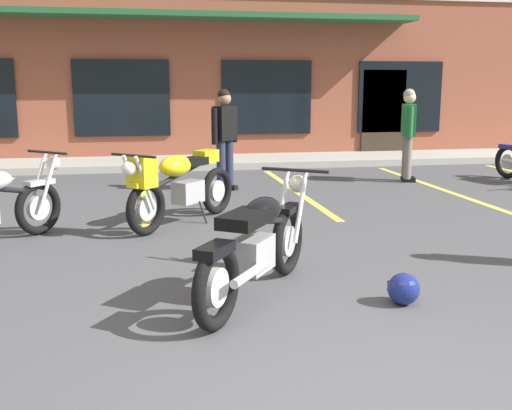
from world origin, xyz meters
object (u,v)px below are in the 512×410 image
person_near_building (225,134)px  motorcycle_black_cruiser (178,184)px  helmet_on_pavement (403,289)px  person_in_black_shirt (408,129)px  motorcycle_foreground_classic (258,244)px

person_near_building → motorcycle_black_cruiser: bearing=-110.5°
helmet_on_pavement → person_near_building: bearing=96.8°
motorcycle_black_cruiser → helmet_on_pavement: (1.60, -3.18, -0.40)m
motorcycle_black_cruiser → person_in_black_shirt: person_in_black_shirt is taller
helmet_on_pavement → person_in_black_shirt: bearing=65.6°
motorcycle_foreground_classic → person_near_building: person_near_building is taller
motorcycle_foreground_classic → person_in_black_shirt: size_ratio=1.09×
person_near_building → helmet_on_pavement: 5.76m
motorcycle_foreground_classic → person_near_building: 5.33m
motorcycle_foreground_classic → person_near_building: bearing=85.2°
motorcycle_foreground_classic → motorcycle_black_cruiser: bearing=99.7°
helmet_on_pavement → motorcycle_black_cruiser: bearing=116.8°
motorcycle_black_cruiser → person_in_black_shirt: (4.33, 2.84, 0.42)m
person_near_building → helmet_on_pavement: person_near_building is taller
motorcycle_foreground_classic → helmet_on_pavement: 1.23m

